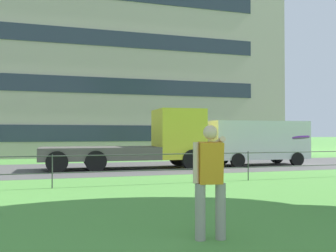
{
  "coord_description": "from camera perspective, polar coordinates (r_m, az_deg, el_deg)",
  "views": [
    {
      "loc": [
        -0.04,
        1.14,
        1.61
      ],
      "look_at": [
        2.59,
        9.69,
        1.79
      ],
      "focal_mm": 40.7,
      "sensor_mm": 36.0,
      "label": 1
    }
  ],
  "objects": [
    {
      "name": "park_fence",
      "position": [
        11.77,
        -16.94,
        -5.64
      ],
      "size": [
        38.81,
        0.04,
        1.0
      ],
      "color": "#333833",
      "rests_on": "ground"
    },
    {
      "name": "panel_van_right",
      "position": [
        19.92,
        13.18,
        -2.1
      ],
      "size": [
        5.07,
        2.25,
        2.24
      ],
      "color": "silver",
      "rests_on": "ground"
    },
    {
      "name": "apartment_building_background",
      "position": [
        34.08,
        -19.43,
        13.15
      ],
      "size": [
        38.43,
        14.26,
        19.97
      ],
      "color": "#ADA393",
      "rests_on": "ground"
    },
    {
      "name": "person_thrower",
      "position": [
        5.9,
        6.32,
        -7.69
      ],
      "size": [
        0.59,
        0.75,
        1.74
      ],
      "color": "gray",
      "rests_on": "ground"
    },
    {
      "name": "street_strip",
      "position": [
        17.78,
        -17.01,
        -6.28
      ],
      "size": [
        80.0,
        7.09,
        0.01
      ],
      "primitive_type": "cube",
      "color": "#565454",
      "rests_on": "ground"
    },
    {
      "name": "frisbee",
      "position": [
        6.49,
        19.28,
        -1.63
      ],
      "size": [
        0.28,
        0.28,
        0.07
      ],
      "color": "purple"
    },
    {
      "name": "flatbed_truck_far_left",
      "position": [
        17.62,
        -3.07,
        -2.43
      ],
      "size": [
        7.38,
        2.68,
        2.75
      ],
      "color": "yellow",
      "rests_on": "ground"
    }
  ]
}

